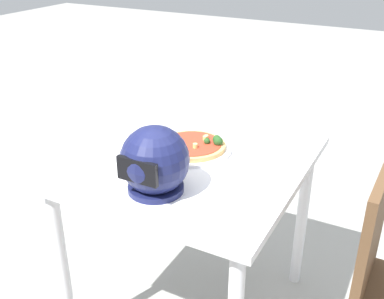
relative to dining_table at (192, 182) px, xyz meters
name	(u,v)px	position (x,y,z in m)	size (l,w,h in m)	color
dining_table	(192,182)	(0.00, 0.00, 0.00)	(0.84, 0.91, 0.76)	white
pizza_plate	(192,149)	(0.03, -0.06, 0.11)	(0.32, 0.32, 0.01)	white
pizza	(194,145)	(0.03, -0.06, 0.13)	(0.27, 0.27, 0.05)	tan
motorcycle_helmet	(155,161)	(-0.01, 0.27, 0.22)	(0.23, 0.23, 0.23)	#191E4C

